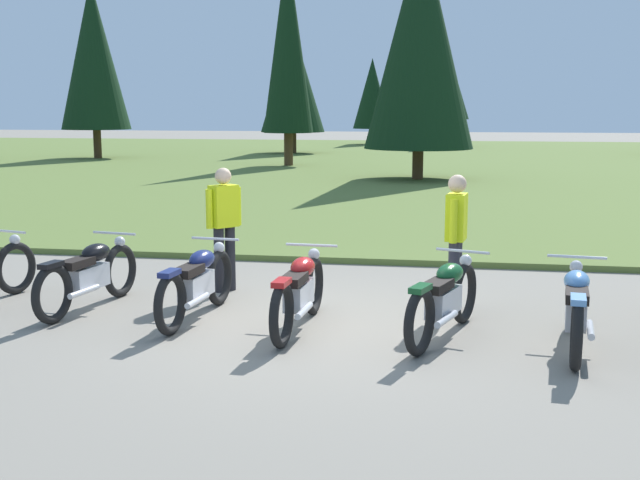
{
  "coord_description": "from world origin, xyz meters",
  "views": [
    {
      "loc": [
        1.55,
        -8.68,
        2.48
      ],
      "look_at": [
        0.0,
        0.6,
        0.9
      ],
      "focal_mm": 44.95,
      "sensor_mm": 36.0,
      "label": 1
    }
  ],
  "objects_px": {
    "motorcycle_navy": "(197,282)",
    "motorcycle_red": "(299,291)",
    "rider_with_back_turned": "(224,222)",
    "motorcycle_british_green": "(444,298)",
    "rider_checking_bike": "(456,234)",
    "motorcycle_black": "(89,274)",
    "motorcycle_sky_blue": "(576,308)"
  },
  "relations": [
    {
      "from": "motorcycle_red",
      "to": "motorcycle_black",
      "type": "bearing_deg",
      "value": 170.28
    },
    {
      "from": "motorcycle_sky_blue",
      "to": "rider_checking_bike",
      "type": "relative_size",
      "value": 1.26
    },
    {
      "from": "motorcycle_black",
      "to": "motorcycle_british_green",
      "type": "relative_size",
      "value": 1.03
    },
    {
      "from": "motorcycle_black",
      "to": "motorcycle_navy",
      "type": "bearing_deg",
      "value": -8.32
    },
    {
      "from": "motorcycle_red",
      "to": "motorcycle_sky_blue",
      "type": "xyz_separation_m",
      "value": [
        2.94,
        -0.26,
        0.0
      ]
    },
    {
      "from": "motorcycle_red",
      "to": "rider_with_back_turned",
      "type": "distance_m",
      "value": 2.22
    },
    {
      "from": "rider_with_back_turned",
      "to": "motorcycle_british_green",
      "type": "bearing_deg",
      "value": -30.82
    },
    {
      "from": "motorcycle_black",
      "to": "motorcycle_british_green",
      "type": "xyz_separation_m",
      "value": [
        4.32,
        -0.54,
        0.0
      ]
    },
    {
      "from": "motorcycle_black",
      "to": "rider_with_back_turned",
      "type": "xyz_separation_m",
      "value": [
        1.37,
        1.22,
        0.51
      ]
    },
    {
      "from": "motorcycle_sky_blue",
      "to": "rider_with_back_turned",
      "type": "distance_m",
      "value": 4.74
    },
    {
      "from": "motorcycle_black",
      "to": "rider_checking_bike",
      "type": "distance_m",
      "value": 4.51
    },
    {
      "from": "motorcycle_black",
      "to": "rider_checking_bike",
      "type": "relative_size",
      "value": 1.25
    },
    {
      "from": "motorcycle_navy",
      "to": "motorcycle_sky_blue",
      "type": "height_order",
      "value": "same"
    },
    {
      "from": "motorcycle_black",
      "to": "rider_with_back_turned",
      "type": "relative_size",
      "value": 1.25
    },
    {
      "from": "motorcycle_british_green",
      "to": "rider_checking_bike",
      "type": "height_order",
      "value": "rider_checking_bike"
    },
    {
      "from": "motorcycle_red",
      "to": "motorcycle_british_green",
      "type": "xyz_separation_m",
      "value": [
        1.6,
        -0.07,
        0.0
      ]
    },
    {
      "from": "motorcycle_black",
      "to": "motorcycle_british_green",
      "type": "height_order",
      "value": "same"
    },
    {
      "from": "rider_checking_bike",
      "to": "motorcycle_red",
      "type": "bearing_deg",
      "value": -146.86
    },
    {
      "from": "motorcycle_navy",
      "to": "rider_checking_bike",
      "type": "distance_m",
      "value": 3.15
    },
    {
      "from": "motorcycle_sky_blue",
      "to": "motorcycle_black",
      "type": "bearing_deg",
      "value": 172.71
    },
    {
      "from": "rider_checking_bike",
      "to": "rider_with_back_turned",
      "type": "bearing_deg",
      "value": 169.43
    },
    {
      "from": "motorcycle_sky_blue",
      "to": "rider_with_back_turned",
      "type": "height_order",
      "value": "rider_with_back_turned"
    },
    {
      "from": "rider_with_back_turned",
      "to": "motorcycle_red",
      "type": "bearing_deg",
      "value": -51.32
    },
    {
      "from": "motorcycle_navy",
      "to": "motorcycle_red",
      "type": "distance_m",
      "value": 1.3
    },
    {
      "from": "motorcycle_navy",
      "to": "motorcycle_sky_blue",
      "type": "bearing_deg",
      "value": -6.94
    },
    {
      "from": "motorcycle_red",
      "to": "motorcycle_british_green",
      "type": "distance_m",
      "value": 1.6
    },
    {
      "from": "motorcycle_navy",
      "to": "motorcycle_sky_blue",
      "type": "xyz_separation_m",
      "value": [
        4.21,
        -0.51,
        0.0
      ]
    },
    {
      "from": "motorcycle_navy",
      "to": "motorcycle_red",
      "type": "bearing_deg",
      "value": -11.3
    },
    {
      "from": "rider_with_back_turned",
      "to": "rider_checking_bike",
      "type": "bearing_deg",
      "value": -10.57
    },
    {
      "from": "motorcycle_navy",
      "to": "motorcycle_red",
      "type": "relative_size",
      "value": 1.0
    },
    {
      "from": "motorcycle_british_green",
      "to": "motorcycle_black",
      "type": "bearing_deg",
      "value": 172.9
    },
    {
      "from": "motorcycle_navy",
      "to": "rider_checking_bike",
      "type": "bearing_deg",
      "value": 16.13
    }
  ]
}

